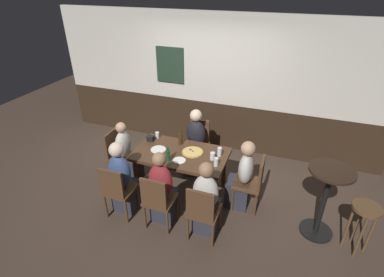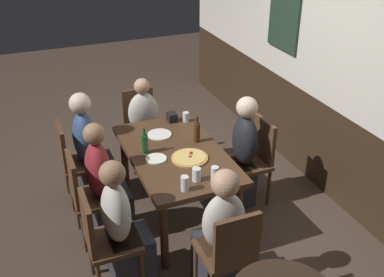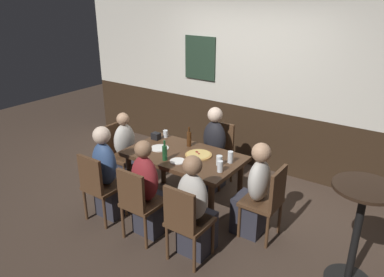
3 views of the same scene
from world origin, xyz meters
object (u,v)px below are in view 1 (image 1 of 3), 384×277
Objects in this scene: chair_head_east at (253,181)px; tumbler_short at (216,162)px; beer_bottle_brown at (180,138)px; person_right_near at (206,203)px; person_mid_far at (195,146)px; condiment_caddy at (151,138)px; person_left_near at (123,182)px; plate_white_small at (179,160)px; chair_mid_near at (158,199)px; bar_stool at (364,217)px; pint_glass_pale at (157,135)px; dining_table at (181,158)px; pint_glass_amber at (212,156)px; plate_white_large at (158,149)px; chair_head_west at (118,153)px; pizza at (193,152)px; chair_left_near at (117,189)px; chair_mid_far at (198,141)px; beer_bottle_green at (168,155)px; side_bar_table at (325,197)px; person_head_east at (242,179)px; person_head_west at (127,157)px; chair_right_near at (202,210)px; person_mid_near at (163,192)px; tumbler_water at (220,152)px.

tumbler_short is (-0.53, -0.15, 0.30)m from chair_head_east.
person_right_near is at bearing -51.58° from beer_bottle_brown.
condiment_caddy is at bearing -140.87° from person_mid_far.
person_left_near is 0.87m from plate_white_small.
chair_mid_near is 1.22× the size of bar_stool.
person_mid_far is 11.56× the size of pint_glass_pale.
chair_mid_near reaches higher than dining_table.
pint_glass_amber reaches higher than bar_stool.
tumbler_short reaches higher than plate_white_large.
beer_bottle_brown is (-0.10, 0.25, 0.20)m from dining_table.
plate_white_small is at bearing -9.91° from chair_head_west.
condiment_caddy reaches higher than pizza.
chair_left_near is at bearing -154.76° from chair_head_east.
condiment_caddy is at bearing 87.79° from person_left_near.
person_right_near is (1.27, 0.16, -0.01)m from chair_left_near.
dining_table is 1.64× the size of chair_mid_near.
person_left_near is at bearing -92.21° from condiment_caddy.
plate_white_large is (-0.36, -0.87, 0.25)m from chair_mid_far.
side_bar_table is (2.18, 0.08, -0.22)m from beer_bottle_green.
bar_stool is (3.14, -0.52, -0.22)m from condiment_caddy.
side_bar_table is (1.12, -0.19, 0.14)m from person_head_east.
person_head_west is 1.03× the size of side_bar_table.
beer_bottle_green reaches higher than tumbler_short.
beer_bottle_brown is (-0.73, 1.09, 0.35)m from chair_right_near.
pint_glass_amber is at bearing 1.86° from plate_white_large.
beer_bottle_green reaches higher than plate_white_large.
chair_head_east reaches higher than plate_white_large.
tumbler_short is at bearing 9.36° from beer_bottle_green.
chair_mid_near is 1.28m from person_head_east.
beer_bottle_brown is (-0.01, 0.52, 0.01)m from beer_bottle_green.
chair_left_near is (-0.63, -1.67, 0.00)m from chair_mid_far.
tumbler_short is (0.61, 0.52, 0.31)m from person_mid_near.
beer_bottle_brown is at bearing 96.18° from person_mid_near.
chair_right_near is 3.38× the size of beer_bottle_brown.
chair_mid_far is 1.51m from person_mid_near.
person_head_east is 1.58m from pint_glass_pale.
person_right_near is (1.27, 0.00, -0.02)m from person_left_near.
pint_glass_pale is at bearing 161.00° from pizza.
person_left_near is 10.27× the size of pint_glass_amber.
chair_mid_near is at bearing -96.11° from plate_white_small.
person_head_west is 0.68m from plate_white_large.
pint_glass_amber is (0.34, -0.08, 0.04)m from pizza.
chair_left_near is 1.00× the size of chair_right_near.
tumbler_water is 0.27m from tumbler_short.
chair_left_near is 6.29× the size of tumbler_water.
person_head_east is at bearing 0.00° from dining_table.
pizza is 2.99× the size of condiment_caddy.
beer_bottle_green is 0.37m from plate_white_large.
side_bar_table is (3.23, -0.19, 0.12)m from chair_head_west.
person_head_west is 7.76× the size of tumbler_water.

